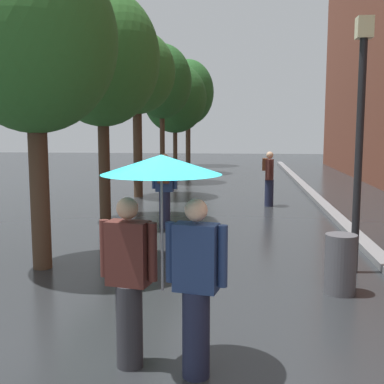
# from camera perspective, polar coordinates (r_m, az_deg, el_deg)

# --- Properties ---
(ground_plane) EXTENTS (80.00, 80.00, 0.00)m
(ground_plane) POSITION_cam_1_polar(r_m,az_deg,el_deg) (5.05, -3.87, -20.04)
(ground_plane) COLOR #26282B
(kerb_strip) EXTENTS (0.30, 36.00, 0.12)m
(kerb_strip) POSITION_cam_1_polar(r_m,az_deg,el_deg) (14.78, 15.24, -1.59)
(kerb_strip) COLOR slate
(kerb_strip) RESTS_ON ground
(street_tree_0) EXTENTS (2.66, 2.66, 5.20)m
(street_tree_0) POSITION_cam_1_polar(r_m,az_deg,el_deg) (8.45, -17.99, 16.40)
(street_tree_0) COLOR #473323
(street_tree_0) RESTS_ON ground
(street_tree_1) EXTENTS (2.81, 2.81, 5.65)m
(street_tree_1) POSITION_cam_1_polar(r_m,az_deg,el_deg) (12.40, -10.47, 15.02)
(street_tree_1) COLOR #473323
(street_tree_1) RESTS_ON ground
(street_tree_2) EXTENTS (2.55, 2.55, 5.52)m
(street_tree_2) POSITION_cam_1_polar(r_m,az_deg,el_deg) (16.65, -6.47, 13.59)
(street_tree_2) COLOR #473323
(street_tree_2) RESTS_ON ground
(street_tree_3) EXTENTS (2.50, 2.50, 5.80)m
(street_tree_3) POSITION_cam_1_polar(r_m,az_deg,el_deg) (20.99, -3.53, 12.69)
(street_tree_3) COLOR #473323
(street_tree_3) RESTS_ON ground
(street_tree_4) EXTENTS (3.19, 3.19, 5.55)m
(street_tree_4) POSITION_cam_1_polar(r_m,az_deg,el_deg) (25.07, -1.99, 10.87)
(street_tree_4) COLOR #473323
(street_tree_4) RESTS_ON ground
(street_tree_5) EXTENTS (3.10, 3.10, 6.39)m
(street_tree_5) POSITION_cam_1_polar(r_m,az_deg,el_deg) (30.03, -0.47, 11.50)
(street_tree_5) COLOR #473323
(street_tree_5) RESTS_ON ground
(couple_under_umbrella) EXTENTS (1.25, 1.12, 2.09)m
(couple_under_umbrella) POSITION_cam_1_polar(r_m,az_deg,el_deg) (4.58, -3.56, -4.37)
(couple_under_umbrella) COLOR #2D2D33
(couple_under_umbrella) RESTS_ON ground
(street_lamp_post) EXTENTS (0.24, 0.24, 4.00)m
(street_lamp_post) POSITION_cam_1_polar(r_m,az_deg,el_deg) (8.14, 18.99, 7.29)
(street_lamp_post) COLOR black
(street_lamp_post) RESTS_ON ground
(litter_bin) EXTENTS (0.44, 0.44, 0.85)m
(litter_bin) POSITION_cam_1_polar(r_m,az_deg,el_deg) (7.27, 16.90, -8.03)
(litter_bin) COLOR #4C4C51
(litter_bin) RESTS_ON ground
(pedestrian_walking_midground) EXTENTS (0.59, 0.34, 1.74)m
(pedestrian_walking_midground) POSITION_cam_1_polar(r_m,az_deg,el_deg) (11.34, -3.22, 0.36)
(pedestrian_walking_midground) COLOR #1E233D
(pedestrian_walking_midground) RESTS_ON ground
(pedestrian_walking_far) EXTENTS (0.36, 0.59, 1.63)m
(pedestrian_walking_far) POSITION_cam_1_polar(r_m,az_deg,el_deg) (14.69, 8.96, 1.72)
(pedestrian_walking_far) COLOR #1E233D
(pedestrian_walking_far) RESTS_ON ground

